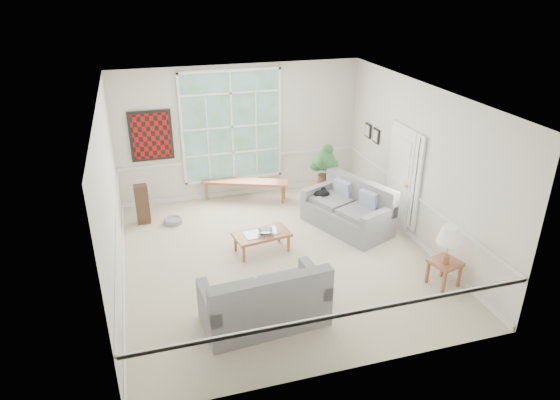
{
  "coord_description": "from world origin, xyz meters",
  "views": [
    {
      "loc": [
        -2.19,
        -7.59,
        4.8
      ],
      "look_at": [
        0.1,
        0.2,
        1.05
      ],
      "focal_mm": 32.0,
      "sensor_mm": 36.0,
      "label": 1
    }
  ],
  "objects_px": {
    "coffee_table": "(262,242)",
    "loveseat_front": "(264,294)",
    "loveseat_right": "(347,206)",
    "end_table": "(321,195)",
    "side_table": "(444,273)"
  },
  "relations": [
    {
      "from": "end_table",
      "to": "side_table",
      "type": "relative_size",
      "value": 1.11
    },
    {
      "from": "loveseat_right",
      "to": "coffee_table",
      "type": "relative_size",
      "value": 1.76
    },
    {
      "from": "loveseat_front",
      "to": "end_table",
      "type": "xyz_separation_m",
      "value": [
        2.25,
        3.57,
        -0.23
      ]
    },
    {
      "from": "loveseat_right",
      "to": "loveseat_front",
      "type": "bearing_deg",
      "value": -157.27
    },
    {
      "from": "end_table",
      "to": "loveseat_right",
      "type": "bearing_deg",
      "value": -83.88
    },
    {
      "from": "coffee_table",
      "to": "loveseat_front",
      "type": "bearing_deg",
      "value": -112.43
    },
    {
      "from": "loveseat_right",
      "to": "end_table",
      "type": "bearing_deg",
      "value": 73.31
    },
    {
      "from": "end_table",
      "to": "coffee_table",
      "type": "bearing_deg",
      "value": -138.3
    },
    {
      "from": "loveseat_front",
      "to": "coffee_table",
      "type": "relative_size",
      "value": 1.76
    },
    {
      "from": "loveseat_right",
      "to": "coffee_table",
      "type": "xyz_separation_m",
      "value": [
        -1.89,
        -0.42,
        -0.3
      ]
    },
    {
      "from": "loveseat_front",
      "to": "side_table",
      "type": "distance_m",
      "value": 3.12
    },
    {
      "from": "loveseat_front",
      "to": "side_table",
      "type": "xyz_separation_m",
      "value": [
        3.11,
        0.08,
        -0.26
      ]
    },
    {
      "from": "loveseat_right",
      "to": "side_table",
      "type": "relative_size",
      "value": 3.95
    },
    {
      "from": "end_table",
      "to": "side_table",
      "type": "xyz_separation_m",
      "value": [
        0.86,
        -3.49,
        -0.03
      ]
    },
    {
      "from": "loveseat_front",
      "to": "coffee_table",
      "type": "bearing_deg",
      "value": 71.78
    }
  ]
}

